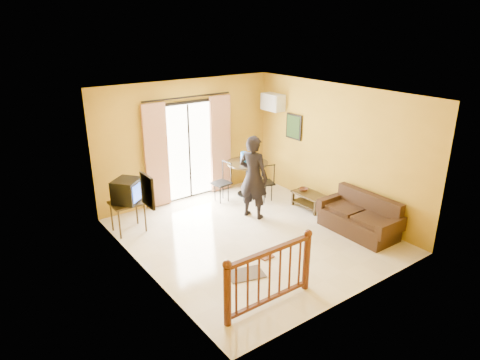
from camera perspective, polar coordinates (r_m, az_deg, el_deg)
ground at (r=8.58m, az=1.67°, el=-7.39°), size 5.00×5.00×0.00m
room_shell at (r=7.93m, az=1.79°, el=3.55°), size 5.00×5.00×5.00m
balcony_door at (r=10.03m, az=-6.78°, el=3.99°), size 2.25×0.14×2.46m
tv_table at (r=8.80m, az=-14.80°, el=-3.32°), size 0.64×0.53×0.64m
television at (r=8.69m, az=-14.77°, el=-1.40°), size 0.69×0.69×0.47m
picture_left at (r=6.75m, az=-12.23°, el=-1.41°), size 0.05×0.42×0.52m
dining_table at (r=10.30m, az=1.01°, el=1.50°), size 1.00×1.00×0.83m
water_jug at (r=10.11m, az=0.50°, el=2.99°), size 0.15×0.15×0.28m
serving_tray at (r=10.23m, az=1.90°, el=2.43°), size 0.33×0.28×0.02m
dining_chairs at (r=10.15m, az=0.43°, el=-2.78°), size 1.31×1.04×0.95m
air_conditioner at (r=10.58m, az=4.38°, el=10.31°), size 0.31×0.60×0.40m
botanical_print at (r=10.29m, az=7.19°, el=7.07°), size 0.05×0.50×0.60m
coffee_table at (r=9.80m, az=9.27°, el=-2.45°), size 0.45×0.80×0.36m
bowl at (r=9.87m, az=8.48°, el=-1.26°), size 0.21×0.21×0.06m
sofa at (r=8.93m, az=15.74°, el=-4.96°), size 0.77×1.63×0.78m
standing_person at (r=9.03m, az=1.78°, el=0.38°), size 0.66×0.78×1.81m
stair_balustrade at (r=6.40m, az=3.97°, el=-12.22°), size 1.63×0.13×1.04m
doormat at (r=7.37m, az=0.81°, el=-12.44°), size 0.69×0.55×0.02m
sandals at (r=7.87m, az=3.36°, el=-10.08°), size 0.26×0.26×0.03m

